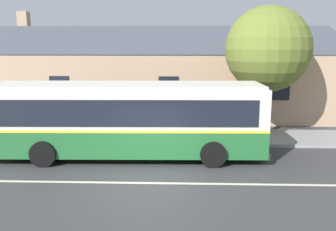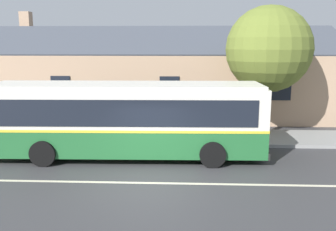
% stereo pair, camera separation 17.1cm
% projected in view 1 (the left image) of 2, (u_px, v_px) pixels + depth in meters
% --- Properties ---
extents(ground_plane, '(300.00, 300.00, 0.00)m').
position_uv_depth(ground_plane, '(149.00, 183.00, 12.57)').
color(ground_plane, '#38383A').
extents(sidewalk_far, '(60.00, 3.00, 0.15)m').
position_uv_depth(sidewalk_far, '(160.00, 137.00, 18.45)').
color(sidewalk_far, gray).
rests_on(sidewalk_far, ground).
extents(lane_divider_stripe, '(60.00, 0.16, 0.01)m').
position_uv_depth(lane_divider_stripe, '(149.00, 183.00, 12.57)').
color(lane_divider_stripe, beige).
rests_on(lane_divider_stripe, ground).
extents(community_building, '(27.01, 9.72, 6.78)m').
position_uv_depth(community_building, '(126.00, 81.00, 25.74)').
color(community_building, tan).
rests_on(community_building, ground).
extents(transit_bus, '(11.17, 2.95, 3.04)m').
position_uv_depth(transit_bus, '(127.00, 118.00, 15.15)').
color(transit_bus, '#236633').
rests_on(transit_bus, ground).
extents(street_tree_primary, '(4.22, 4.22, 6.45)m').
position_uv_depth(street_tree_primary, '(267.00, 53.00, 18.52)').
color(street_tree_primary, '#4C3828').
rests_on(street_tree_primary, ground).
extents(bus_stop_sign, '(0.36, 0.07, 2.40)m').
position_uv_depth(bus_stop_sign, '(265.00, 110.00, 17.00)').
color(bus_stop_sign, gray).
rests_on(bus_stop_sign, sidewalk_far).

